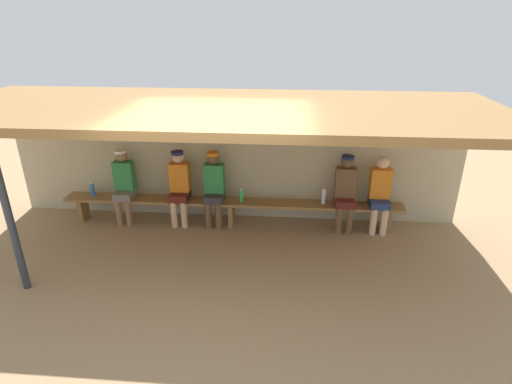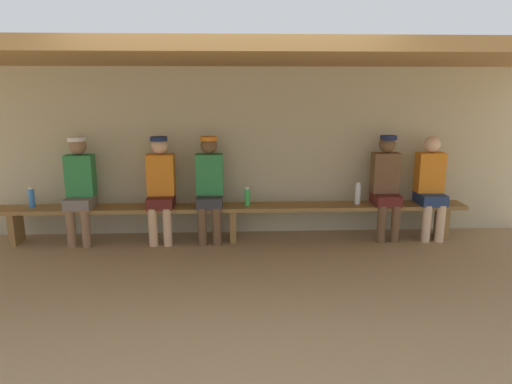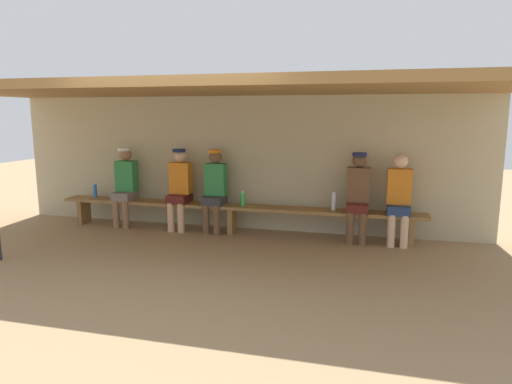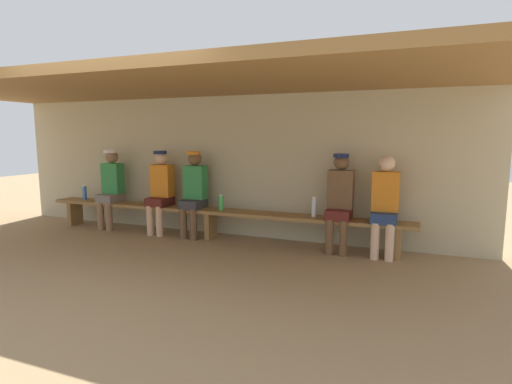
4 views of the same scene
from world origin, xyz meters
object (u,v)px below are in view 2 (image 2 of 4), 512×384
Objects in this scene: bench at (233,211)px; water_bottle_clear at (358,194)px; player_near_post at (431,183)px; water_bottle_green at (247,197)px; player_in_blue at (210,184)px; water_bottle_blue at (32,198)px; player_shirtless_tan at (386,182)px; player_in_white at (161,184)px; player_middle at (80,185)px.

water_bottle_clear reaches higher than bench.
water_bottle_clear is (-0.94, 0.02, -0.14)m from player_near_post.
player_in_blue is at bearing 178.84° from water_bottle_green.
bench is 23.17× the size of water_bottle_blue.
player_in_blue reaches higher than water_bottle_blue.
water_bottle_blue reaches higher than bench.
player_near_post is at bearing -0.01° from player_in_blue.
water_bottle_clear reaches higher than water_bottle_blue.
player_shirtless_tan and player_in_blue have the same top height.
player_in_blue is 5.19× the size of water_bottle_blue.
water_bottle_clear is at bearing 0.49° from player_in_white.
player_shirtless_tan is 3.89m from player_middle.
player_middle is 1.00× the size of player_in_blue.
water_bottle_green is (-2.37, -0.01, -0.16)m from player_near_post.
player_near_post is at bearing 0.22° from water_bottle_green.
player_in_white is 0.61m from player_in_blue.
player_near_post reaches higher than water_bottle_blue.
bench is at bearing -179.90° from player_shirtless_tan.
player_in_white is at bearing 180.00° from player_in_blue.
water_bottle_clear is (1.43, 0.03, 0.02)m from water_bottle_green.
player_in_blue is at bearing 179.30° from bench.
water_bottle_green is at bearing -1.16° from player_in_blue.
water_bottle_clear is at bearing 0.89° from bench.
player_shirtless_tan is at bearing -3.48° from water_bottle_clear.
player_in_white is 1.00× the size of player_in_blue.
water_bottle_clear is at bearing 0.35° from player_middle.
player_middle is at bearing 180.00° from player_shirtless_tan.
water_bottle_clear is 1.08× the size of water_bottle_blue.
player_in_white reaches higher than player_near_post.
player_in_white reaches higher than water_bottle_clear.
bench is 25.04× the size of water_bottle_green.
water_bottle_green is at bearing -179.69° from player_shirtless_tan.
player_shirtless_tan is 1.00× the size of player_in_white.
player_in_blue is (-2.27, 0.00, 0.00)m from player_shirtless_tan.
water_bottle_blue is at bearing 179.10° from player_in_white.
player_shirtless_tan and player_in_white have the same top height.
water_bottle_blue reaches higher than water_bottle_green.
player_shirtless_tan is at bearing 179.95° from player_near_post.
player_middle reaches higher than water_bottle_green.
water_bottle_green is at bearing -1.89° from bench.
player_in_white is at bearing 0.00° from player_middle.
bench is at bearing -0.66° from water_bottle_blue.
player_in_blue is at bearing 0.00° from player_in_white.
player_in_white is at bearing -179.51° from water_bottle_clear.
bench is at bearing -179.11° from water_bottle_clear.
player_near_post is (2.56, 0.00, 0.34)m from bench.
water_bottle_blue is (-4.15, 0.00, -0.01)m from water_bottle_clear.
water_bottle_green is at bearing -179.78° from player_near_post.
water_bottle_blue is at bearing 177.64° from player_middle.
player_shirtless_tan is 2.27m from player_in_blue.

